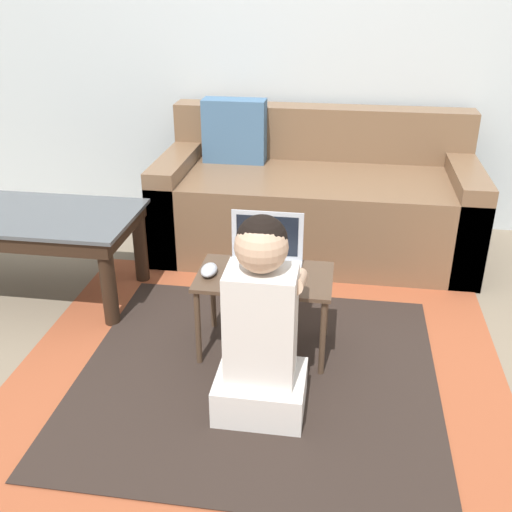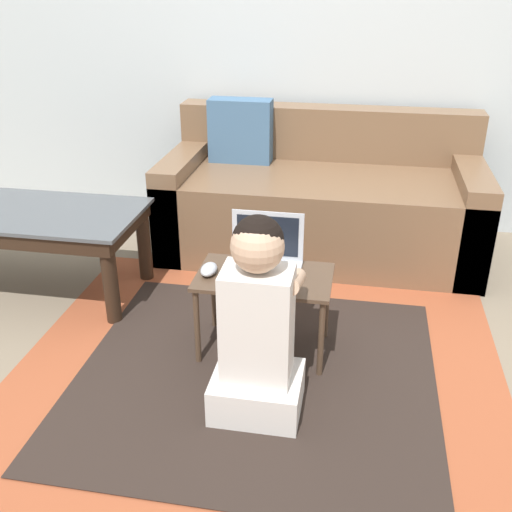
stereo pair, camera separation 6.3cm
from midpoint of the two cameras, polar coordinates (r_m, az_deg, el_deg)
ground_plane at (r=2.59m, az=-0.65°, el=-9.37°), size 16.00×16.00×0.00m
wall_back at (r=3.71m, az=4.32°, el=22.02°), size 9.00×0.06×2.50m
area_rug at (r=2.46m, az=0.72°, el=-11.35°), size 1.98×1.88×0.01m
couch at (r=3.45m, az=6.59°, el=5.18°), size 1.74×0.82×0.82m
coffee_table at (r=3.10m, az=-20.21°, el=2.94°), size 1.09×0.55×0.44m
laptop_desk at (r=2.45m, az=1.52°, el=-2.84°), size 0.55×0.33×0.36m
laptop at (r=2.44m, az=1.53°, el=-0.68°), size 0.30×0.22×0.23m
computer_mouse at (r=2.44m, az=-3.77°, el=-1.28°), size 0.06×0.11×0.04m
person_seated at (r=2.10m, az=1.02°, el=-6.81°), size 0.32×0.39×0.77m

